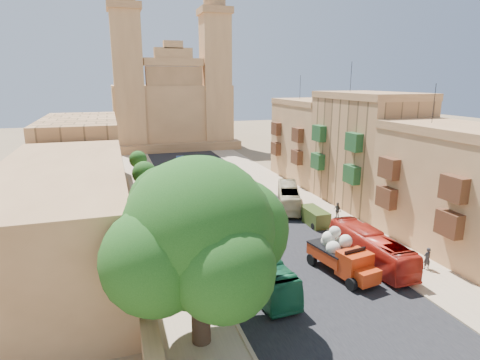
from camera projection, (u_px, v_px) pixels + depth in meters
ground at (378, 351)px, 23.13m from camera, size 260.00×260.00×0.00m
road_surface at (230, 203)px, 50.84m from camera, size 14.00×140.00×0.01m
sidewalk_east at (298, 197)px, 53.66m from camera, size 5.00×140.00×0.01m
sidewalk_west at (154, 210)px, 48.01m from camera, size 5.00×140.00×0.01m
kerb_east at (281, 198)px, 52.90m from camera, size 0.25×140.00×0.12m
kerb_west at (175, 208)px, 48.74m from camera, size 0.25×140.00×0.12m
townhouse_b at (456, 187)px, 36.65m from camera, size 9.00×14.00×14.90m
townhouse_c at (366, 149)px, 49.28m from camera, size 9.00×14.00×17.40m
townhouse_d at (312, 140)px, 62.39m from camera, size 9.00×14.00×15.90m
west_wall at (133, 237)px, 37.67m from camera, size 1.00×40.00×1.80m
west_building_low at (64, 216)px, 33.39m from camera, size 10.00×28.00×8.40m
west_building_mid at (82, 153)px, 57.20m from camera, size 10.00×22.00×10.00m
church at (171, 105)px, 93.42m from camera, size 28.00×22.50×36.30m
ficus_tree at (200, 237)px, 22.42m from camera, size 11.28×10.38×11.28m
street_tree_a at (171, 247)px, 30.56m from camera, size 2.76×2.76×4.24m
street_tree_b at (154, 195)px, 41.44m from camera, size 3.54×3.54×5.44m
street_tree_c at (144, 173)px, 52.61m from camera, size 3.19×3.19×4.90m
street_tree_d at (138, 160)px, 63.79m from camera, size 2.80×2.80×4.30m
red_truck at (342, 255)px, 31.94m from camera, size 3.48×6.70×3.74m
olive_pickup at (314, 217)px, 43.33m from camera, size 1.88×4.11×1.70m
bus_green_north at (257, 268)px, 30.25m from camera, size 3.01×10.16×2.79m
bus_red_east at (370, 248)px, 34.00m from camera, size 2.41×9.97×2.77m
bus_cream_east at (288, 197)px, 48.83m from camera, size 5.75×9.93×2.72m
car_blue_a at (217, 240)px, 37.62m from camera, size 1.95×3.95×1.30m
car_white_a at (213, 206)px, 47.73m from camera, size 1.62×3.78×1.21m
car_cream at (262, 220)px, 43.04m from camera, size 2.05×4.26×1.17m
car_dkblue at (181, 186)px, 56.73m from camera, size 2.11×4.53×1.28m
car_white_b at (215, 174)px, 63.73m from camera, size 2.93×4.17×1.32m
car_blue_b at (180, 160)px, 74.87m from camera, size 2.09×4.32×1.37m
pedestrian_a at (427, 258)px, 32.98m from camera, size 0.69×0.46×1.88m
pedestrian_c at (337, 210)px, 45.16m from camera, size 0.68×1.16×1.85m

